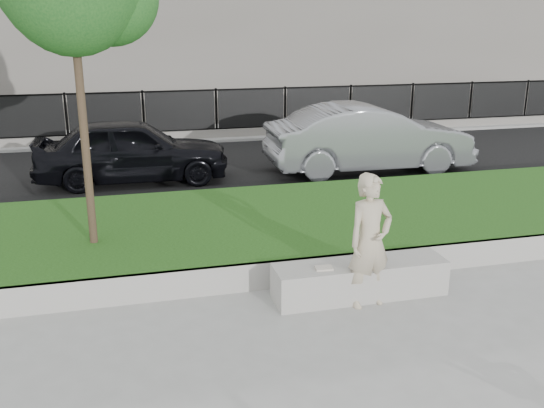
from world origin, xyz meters
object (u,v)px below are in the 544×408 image
object	(u,v)px
man	(370,241)
car_silver	(369,138)
car_dark	(132,150)
stone_bench	(360,279)
book	(324,268)

from	to	relation	value
man	car_silver	xyz separation A→B (m)	(2.87, 6.74, -0.03)
man	car_silver	distance (m)	7.33
man	car_dark	size ratio (longest dim) A/B	0.41
stone_bench	man	size ratio (longest dim) A/B	1.33
man	car_silver	world-z (taller)	man
book	car_dark	size ratio (longest dim) A/B	0.05
book	man	bearing A→B (deg)	-12.02
stone_bench	book	world-z (taller)	book
man	stone_bench	bearing A→B (deg)	77.47
stone_bench	car_dark	distance (m)	7.42
car_silver	book	bearing A→B (deg)	153.91
stone_bench	car_silver	bearing A→B (deg)	66.07
man	car_dark	xyz separation A→B (m)	(-2.74, 7.13, -0.11)
man	book	world-z (taller)	man
man	book	size ratio (longest dim) A/B	7.87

